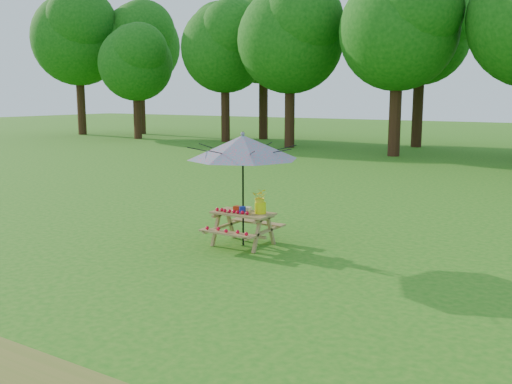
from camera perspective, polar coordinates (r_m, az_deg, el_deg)
The scene contains 5 objects.
picnic_table at distance 11.28m, azimuth -1.30°, elevation -3.74°, with size 1.20×1.32×0.67m.
patio_umbrella at distance 11.02m, azimuth -1.33°, elevation 4.50°, with size 2.20×2.20×2.25m.
produce_bins at distance 11.24m, azimuth -1.41°, elevation -1.72°, with size 0.33×0.40×0.13m.
tomatoes_row at distance 11.14m, azimuth -2.46°, elevation -1.93°, with size 0.77×0.13×0.07m, color red, non-canonical shape.
flower_bucket at distance 11.04m, azimuth 0.44°, elevation -0.82°, with size 0.37×0.35×0.49m.
Camera 1 is at (9.57, -6.13, 2.95)m, focal length 40.00 mm.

